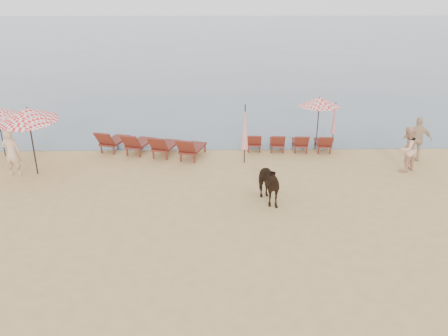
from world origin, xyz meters
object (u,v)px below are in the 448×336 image
object	(u,v)px
umbrella_closed_right	(334,118)
cow	(265,183)
umbrella_open_left_b	(28,114)
beachgoer_right_b	(417,139)
umbrella_open_right	(319,102)
lounger_cluster_right	(289,142)
beachgoer_right_a	(407,149)
umbrella_closed_left	(245,127)
beachgoer_left	(12,152)
lounger_cluster_left	(150,144)

from	to	relation	value
umbrella_closed_right	cow	size ratio (longest dim) A/B	1.19
umbrella_open_left_b	beachgoer_right_b	xyz separation A→B (m)	(15.52, 1.19, -1.45)
umbrella_open_left_b	umbrella_open_right	size ratio (longest dim) A/B	1.22
lounger_cluster_right	beachgoer_right_a	size ratio (longest dim) A/B	2.09
umbrella_open_left_b	umbrella_closed_left	xyz separation A→B (m)	(8.25, 1.09, -0.87)
umbrella_closed_right	umbrella_closed_left	bearing A→B (deg)	-150.43
umbrella_open_left_b	umbrella_open_right	distance (m)	12.28
umbrella_open_left_b	umbrella_closed_right	distance (m)	13.14
umbrella_open_left_b	beachgoer_left	bearing A→B (deg)	172.43
beachgoer_right_a	beachgoer_left	bearing A→B (deg)	-34.30
lounger_cluster_right	umbrella_closed_left	xyz separation A→B (m)	(-2.09, -1.46, 1.12)
lounger_cluster_left	beachgoer_left	bearing A→B (deg)	-138.64
lounger_cluster_right	beachgoer_right_b	distance (m)	5.38
umbrella_closed_right	cow	xyz separation A→B (m)	(-3.89, -6.27, -0.52)
lounger_cluster_right	beachgoer_right_a	world-z (taller)	beachgoer_right_a
lounger_cluster_left	beachgoer_right_b	world-z (taller)	beachgoer_right_b
lounger_cluster_left	umbrella_closed_right	distance (m)	8.56
umbrella_open_right	beachgoer_left	world-z (taller)	umbrella_open_right
umbrella_closed_right	beachgoer_right_a	xyz separation A→B (m)	(1.98, -3.54, -0.31)
lounger_cluster_right	beachgoer_left	xyz separation A→B (m)	(-11.16, -2.66, 0.52)
lounger_cluster_right	beachgoer_left	distance (m)	11.49
lounger_cluster_right	beachgoer_right_a	distance (m)	4.96
beachgoer_left	beachgoer_right_b	world-z (taller)	beachgoer_right_b
lounger_cluster_left	beachgoer_right_a	distance (m)	10.61
umbrella_open_left_b	cow	distance (m)	9.28
lounger_cluster_left	cow	world-z (taller)	cow
umbrella_open_left_b	umbrella_closed_right	size ratio (longest dim) A/B	1.39
lounger_cluster_right	beachgoer_right_b	world-z (taller)	beachgoer_right_b
umbrella_closed_right	beachgoer_right_b	distance (m)	3.77
umbrella_open_left_b	lounger_cluster_right	bearing A→B (deg)	-1.66
lounger_cluster_left	lounger_cluster_right	distance (m)	6.17
umbrella_open_left_b	cow	bearing A→B (deg)	-32.81
lounger_cluster_right	umbrella_open_right	world-z (taller)	umbrella_open_right
lounger_cluster_left	beachgoer_left	world-z (taller)	beachgoer_left
umbrella_open_right	beachgoer_right_a	distance (m)	4.53
umbrella_open_left_b	beachgoer_right_b	world-z (taller)	umbrella_open_left_b
lounger_cluster_right	umbrella_closed_left	size ratio (longest dim) A/B	1.54
beachgoer_right_a	umbrella_open_left_b	bearing A→B (deg)	-34.72
umbrella_open_right	beachgoer_right_b	distance (m)	4.47
umbrella_closed_left	beachgoer_right_b	xyz separation A→B (m)	(7.27, 0.10, -0.58)
lounger_cluster_left	umbrella_open_right	world-z (taller)	umbrella_open_right
lounger_cluster_right	cow	world-z (taller)	cow
lounger_cluster_left	lounger_cluster_right	bearing A→B (deg)	21.08
lounger_cluster_right	umbrella_open_right	distance (m)	2.35
beachgoer_left	beachgoer_right_a	xyz separation A→B (m)	(15.40, 0.13, -0.01)
lounger_cluster_left	umbrella_closed_right	world-z (taller)	umbrella_closed_right
umbrella_open_left_b	beachgoer_left	distance (m)	1.69
beachgoer_left	beachgoer_right_a	distance (m)	15.40
umbrella_open_right	beachgoer_left	distance (m)	13.14
cow	beachgoer_right_a	bearing A→B (deg)	6.86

